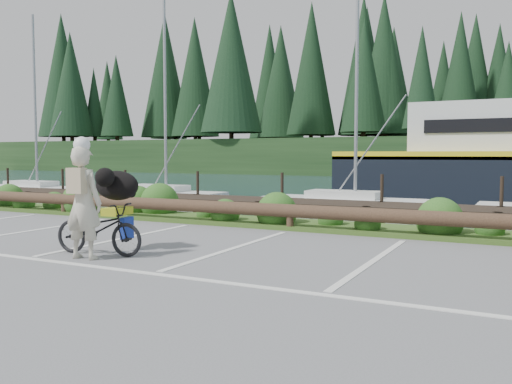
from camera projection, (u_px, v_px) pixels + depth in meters
ground at (170, 269)px, 8.17m from camera, size 72.00×72.00×0.00m
harbor_backdrop at (496, 166)px, 77.83m from camera, size 170.00×160.00×30.00m
vegetation_strip at (302, 225)px, 12.89m from camera, size 34.00×1.60×0.10m
log_rail at (290, 231)px, 12.27m from camera, size 32.00×0.30×0.60m
bicycle at (99, 229)px, 9.29m from camera, size 1.77×0.79×0.90m
cyclist at (83, 203)px, 8.89m from camera, size 0.72×0.52×1.86m
dog at (117, 185)px, 9.76m from camera, size 0.55×0.97×0.54m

